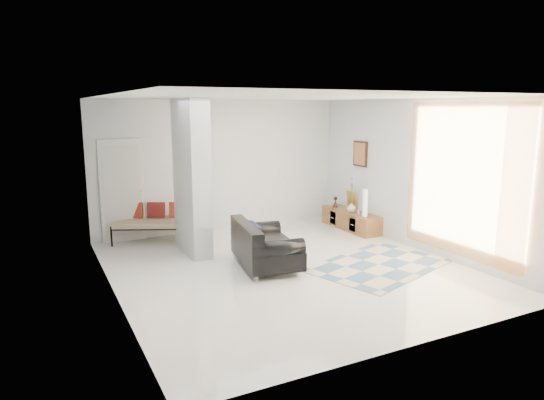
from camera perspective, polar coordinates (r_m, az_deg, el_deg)
name	(u,v)px	position (r m, az deg, el deg)	size (l,w,h in m)	color
floor	(287,268)	(8.17, 1.75, -8.01)	(6.00, 6.00, 0.00)	silver
ceiling	(288,97)	(7.73, 1.87, 12.04)	(6.00, 6.00, 0.00)	white
wall_back	(221,166)	(10.53, -6.03, 4.04)	(6.00, 6.00, 0.00)	silver
wall_front	(421,225)	(5.43, 17.10, -2.83)	(6.00, 6.00, 0.00)	silver
wall_left	(110,200)	(6.96, -18.50, 0.03)	(6.00, 6.00, 0.00)	silver
wall_right	(417,175)	(9.44, 16.65, 2.85)	(6.00, 6.00, 0.00)	silver
partition_column	(191,177)	(8.87, -9.46, 2.67)	(0.35, 1.20, 2.80)	#B6BCBE
hallway_door	(122,191)	(10.01, -17.21, 1.05)	(0.85, 0.06, 2.04)	silver
curtain	(463,181)	(8.59, 21.53, 2.13)	(2.55, 2.55, 0.00)	orange
wall_art	(360,154)	(10.68, 10.35, 5.37)	(0.04, 0.45, 0.55)	#3A1B0F
media_console	(351,220)	(10.80, 9.23, -2.31)	(0.45, 1.65, 0.80)	brown
loveseat	(263,246)	(8.14, -1.09, -5.43)	(1.11, 1.63, 0.76)	silver
daybed	(162,220)	(9.94, -12.79, -2.36)	(2.04, 1.50, 0.77)	black
area_rug	(379,265)	(8.51, 12.45, -7.45)	(2.38, 1.59, 0.01)	#C2BB94
cylinder_lamp	(365,203)	(10.29, 10.91, -0.33)	(0.10, 0.10, 0.56)	silver
bronze_figurine	(335,202)	(11.13, 7.48, -0.22)	(0.12, 0.12, 0.24)	#331F16
vase	(351,207)	(10.64, 9.32, -0.85)	(0.20, 0.20, 0.21)	silver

